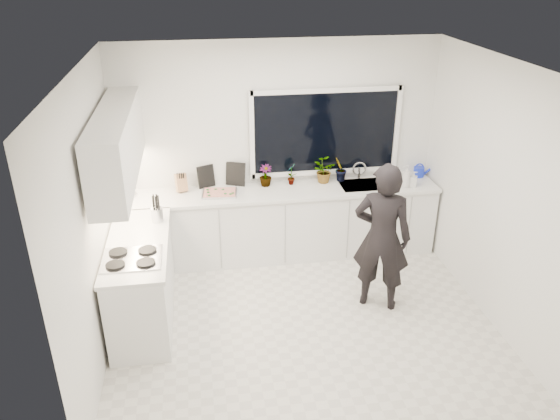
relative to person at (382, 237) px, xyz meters
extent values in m
cube|color=beige|center=(-0.89, -0.20, -0.85)|extent=(4.00, 3.50, 0.02)
cube|color=white|center=(-0.89, 1.56, 0.51)|extent=(4.00, 0.02, 2.70)
cube|color=white|center=(-2.90, -0.20, 0.51)|extent=(0.02, 3.50, 2.70)
cube|color=white|center=(1.12, -0.20, 0.51)|extent=(0.02, 3.50, 2.70)
cube|color=white|center=(-0.89, -0.20, 1.87)|extent=(4.00, 3.50, 0.02)
cube|color=black|center=(-0.29, 1.53, 0.71)|extent=(1.80, 0.02, 1.00)
cube|color=white|center=(-0.89, 1.25, -0.40)|extent=(3.92, 0.58, 0.88)
cube|color=white|center=(-2.56, 0.15, -0.40)|extent=(0.58, 1.60, 0.88)
cube|color=silver|center=(-0.89, 1.24, 0.06)|extent=(3.94, 0.62, 0.04)
cube|color=silver|center=(-2.56, 0.15, 0.06)|extent=(0.62, 1.60, 0.04)
cube|color=white|center=(-2.68, 0.50, 1.01)|extent=(0.34, 2.10, 0.70)
cube|color=silver|center=(0.16, 1.25, 0.03)|extent=(0.58, 0.42, 0.14)
cylinder|color=silver|center=(0.16, 1.45, 0.19)|extent=(0.03, 0.03, 0.22)
cube|color=black|center=(-2.58, -0.20, 0.09)|extent=(0.56, 0.48, 0.03)
imported|color=black|center=(0.00, 0.00, 0.00)|extent=(0.73, 0.62, 1.69)
cube|color=silver|center=(-1.66, 1.22, 0.09)|extent=(0.45, 0.35, 0.03)
cube|color=red|center=(-1.66, 1.22, 0.11)|extent=(0.41, 0.31, 0.01)
cylinder|color=#162CD3|center=(0.96, 1.41, 0.14)|extent=(0.17, 0.17, 0.13)
cylinder|color=white|center=(-2.74, 1.35, 0.21)|extent=(0.12, 0.12, 0.26)
cube|color=#A47C4C|center=(-2.11, 1.39, 0.19)|extent=(0.15, 0.13, 0.22)
cylinder|color=#BBBCC0|center=(-2.37, 0.60, 0.16)|extent=(0.17, 0.17, 0.16)
cube|color=black|center=(-1.81, 1.49, 0.22)|extent=(0.21, 0.11, 0.28)
cube|color=black|center=(-1.44, 1.49, 0.23)|extent=(0.24, 0.11, 0.30)
imported|color=#26662D|center=(-1.07, 1.41, 0.21)|extent=(0.19, 0.19, 0.28)
imported|color=#26662D|center=(-0.74, 1.41, 0.22)|extent=(0.17, 0.18, 0.28)
imported|color=#26662D|center=(-0.33, 1.41, 0.23)|extent=(0.38, 0.37, 0.32)
imported|color=#26662D|center=(-0.10, 1.41, 0.24)|extent=(0.22, 0.23, 0.32)
imported|color=#D8BF66|center=(0.67, 1.10, 0.22)|extent=(0.14, 0.14, 0.29)
imported|color=#D8BF66|center=(0.76, 1.10, 0.18)|extent=(0.12, 0.12, 0.20)
camera|label=1|loc=(-1.86, -4.89, 2.78)|focal=35.00mm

